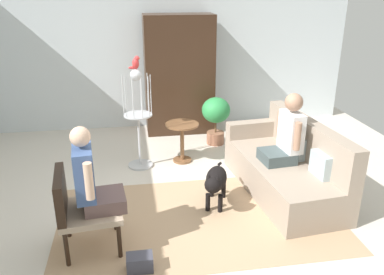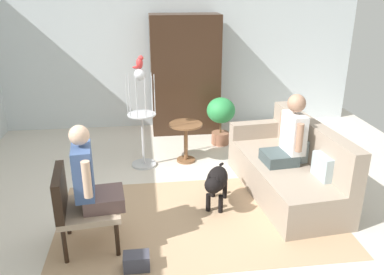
# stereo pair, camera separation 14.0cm
# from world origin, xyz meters

# --- Properties ---
(ground_plane) EXTENTS (7.40, 7.40, 0.00)m
(ground_plane) POSITION_xyz_m (0.00, 0.00, 0.00)
(ground_plane) COLOR beige
(back_wall) EXTENTS (6.72, 0.12, 2.57)m
(back_wall) POSITION_xyz_m (0.00, 3.14, 1.28)
(back_wall) COLOR silver
(back_wall) RESTS_ON ground
(area_rug) EXTENTS (3.18, 1.87, 0.01)m
(area_rug) POSITION_xyz_m (0.00, -0.23, 0.00)
(area_rug) COLOR tan
(area_rug) RESTS_ON ground
(couch) EXTENTS (1.04, 2.04, 0.92)m
(couch) POSITION_xyz_m (1.22, 0.28, 0.32)
(couch) COLOR gray
(couch) RESTS_ON ground
(armchair) EXTENTS (0.65, 0.64, 0.85)m
(armchair) POSITION_xyz_m (-1.27, -0.57, 0.50)
(armchair) COLOR black
(armchair) RESTS_ON ground
(person_on_couch) EXTENTS (0.49, 0.53, 0.87)m
(person_on_couch) POSITION_xyz_m (1.17, 0.24, 0.78)
(person_on_couch) COLOR #404D4E
(person_on_armchair) EXTENTS (0.50, 0.55, 0.86)m
(person_on_armchair) POSITION_xyz_m (-1.12, -0.55, 0.77)
(person_on_armchair) COLOR brown
(round_end_table) EXTENTS (0.49, 0.49, 0.60)m
(round_end_table) POSITION_xyz_m (0.02, 1.38, 0.40)
(round_end_table) COLOR brown
(round_end_table) RESTS_ON ground
(dog) EXTENTS (0.40, 0.78, 0.55)m
(dog) POSITION_xyz_m (0.24, 0.01, 0.35)
(dog) COLOR black
(dog) RESTS_ON ground
(bird_cage_stand) EXTENTS (0.40, 0.40, 1.44)m
(bird_cage_stand) POSITION_xyz_m (-0.61, 1.30, 0.73)
(bird_cage_stand) COLOR silver
(bird_cage_stand) RESTS_ON ground
(parrot) EXTENTS (0.17, 0.10, 0.18)m
(parrot) POSITION_xyz_m (-0.60, 1.30, 1.52)
(parrot) COLOR red
(parrot) RESTS_ON bird_cage_stand
(potted_plant) EXTENTS (0.46, 0.46, 0.79)m
(potted_plant) POSITION_xyz_m (0.67, 1.99, 0.51)
(potted_plant) COLOR #996047
(potted_plant) RESTS_ON ground
(armoire_cabinet) EXTENTS (1.19, 0.56, 2.05)m
(armoire_cabinet) POSITION_xyz_m (0.16, 2.73, 1.02)
(armoire_cabinet) COLOR #382316
(armoire_cabinet) RESTS_ON ground
(handbag) EXTENTS (0.25, 0.16, 0.16)m
(handbag) POSITION_xyz_m (-0.71, -0.99, 0.08)
(handbag) COLOR #3F3F4C
(handbag) RESTS_ON ground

